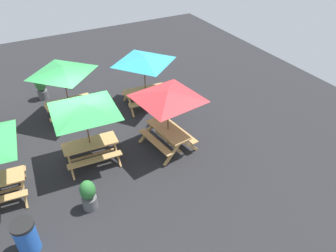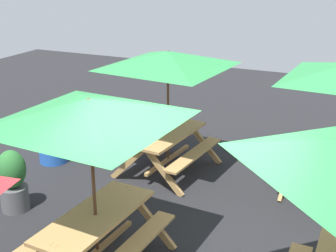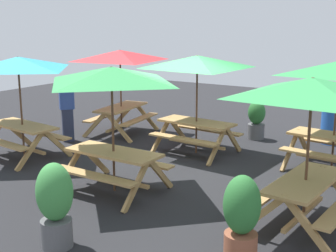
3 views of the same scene
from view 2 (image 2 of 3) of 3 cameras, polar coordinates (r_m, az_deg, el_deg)
picnic_table_1 at (r=8.35m, az=0.00°, el=7.04°), size 2.81×2.81×2.34m
picnic_table_4 at (r=5.61m, az=-9.49°, el=0.28°), size 2.82×2.82×2.34m
trash_bin_blue at (r=9.47m, az=-13.94°, el=-1.45°), size 0.59×0.59×0.98m
potted_plant_2 at (r=7.85m, az=-18.41°, el=-6.28°), size 0.46×0.46×1.03m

